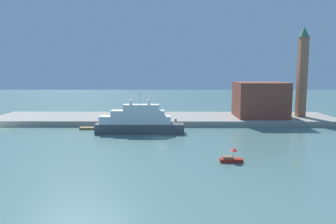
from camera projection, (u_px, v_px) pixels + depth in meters
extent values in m
plane|color=slate|center=(161.00, 138.00, 81.75)|extent=(400.00, 400.00, 0.00)
cube|color=gray|center=(164.00, 119.00, 108.78)|extent=(110.00, 22.73, 1.70)
cube|color=#4C4C51|center=(140.00, 128.00, 88.31)|extent=(23.59, 4.28, 2.53)
cube|color=white|center=(135.00, 120.00, 88.02)|extent=(18.87, 3.94, 2.11)
cube|color=white|center=(138.00, 113.00, 87.79)|extent=(14.15, 3.59, 1.51)
cube|color=white|center=(141.00, 107.00, 87.58)|extent=(9.43, 3.25, 1.56)
cylinder|color=silver|center=(140.00, 98.00, 87.26)|extent=(0.16, 0.16, 3.56)
sphere|color=white|center=(148.00, 102.00, 87.39)|extent=(1.25, 1.25, 1.25)
sphere|color=white|center=(131.00, 102.00, 87.43)|extent=(1.25, 1.25, 1.25)
cube|color=#B22319|center=(231.00, 160.00, 60.62)|extent=(4.15, 1.58, 0.66)
cube|color=#8C6647|center=(228.00, 157.00, 60.56)|extent=(1.83, 1.27, 0.44)
cylinder|color=#B2B2B2|center=(234.00, 155.00, 60.48)|extent=(0.06, 0.06, 1.45)
cone|color=red|center=(234.00, 149.00, 60.36)|extent=(1.53, 1.53, 0.54)
cube|color=olive|center=(91.00, 128.00, 93.71)|extent=(6.15, 1.61, 0.67)
cube|color=brown|center=(260.00, 100.00, 106.52)|extent=(15.58, 14.50, 11.18)
cube|color=#9E664C|center=(302.00, 77.00, 106.18)|extent=(2.60, 2.60, 25.49)
cone|color=#387A5B|center=(304.00, 32.00, 104.36)|extent=(3.38, 3.38, 3.20)
cube|color=silver|center=(130.00, 116.00, 105.44)|extent=(4.26, 1.65, 0.78)
cube|color=#262D33|center=(130.00, 114.00, 105.35)|extent=(2.56, 1.48, 0.63)
cylinder|color=#4C4C4C|center=(143.00, 115.00, 104.67)|extent=(0.36, 0.36, 1.52)
sphere|color=tan|center=(143.00, 113.00, 104.56)|extent=(0.24, 0.24, 0.24)
cylinder|color=black|center=(176.00, 120.00, 98.21)|extent=(0.51, 0.51, 0.63)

